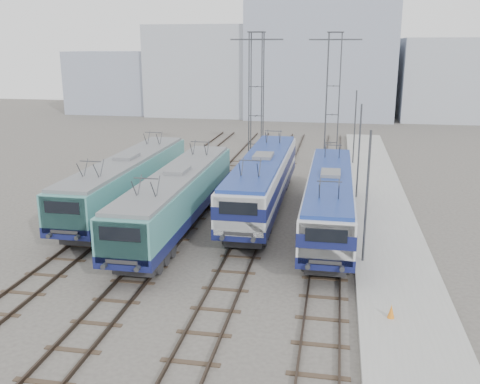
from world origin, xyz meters
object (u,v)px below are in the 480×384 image
Objects in this scene: mast_front at (367,200)px; mast_mid at (359,154)px; catenary_tower_west at (256,97)px; mast_rear at (355,129)px; locomotive_center_left at (177,196)px; catenary_tower_east at (333,96)px; locomotive_far_left at (127,179)px; safety_cone at (391,311)px; locomotive_far_right at (330,197)px; locomotive_center_right at (263,178)px.

mast_mid is at bearing 90.00° from mast_front.
catenary_tower_west reaches higher than mast_rear.
locomotive_center_left is 1.48× the size of catenary_tower_east.
catenary_tower_east is (13.25, 15.21, 4.42)m from locomotive_far_left.
catenary_tower_west is 6.80m from catenary_tower_east.
locomotive_center_left is 2.54× the size of mast_front.
locomotive_far_left is 2.54× the size of mast_rear.
catenary_tower_east is 1.71× the size of mast_mid.
mast_rear is at bearing 43.60° from catenary_tower_east.
catenary_tower_west is 1.71× the size of mast_rear.
catenary_tower_west is at bearing 82.22° from locomotive_center_left.
catenary_tower_west is (2.25, 16.48, 4.43)m from locomotive_center_left.
safety_cone is at bearing -81.50° from mast_front.
locomotive_far_right is at bearing -65.80° from catenary_tower_west.
locomotive_center_left is at bearing -170.83° from locomotive_far_right.
locomotive_center_left is 17.21m from catenary_tower_west.
mast_front is (1.85, -4.98, 1.30)m from locomotive_far_right.
locomotive_far_left is 2.54× the size of mast_mid.
catenary_tower_west is (-2.25, 11.68, 4.31)m from locomotive_center_right.
locomotive_center_right is 5.61m from locomotive_far_right.
catenary_tower_west reaches higher than locomotive_far_left.
locomotive_far_right is 19.16m from mast_rear.
locomotive_center_left is 13.83m from mast_mid.
locomotive_far_right is 2.45× the size of mast_front.
catenary_tower_west reaches higher than mast_mid.
locomotive_center_right is 7.43m from mast_mid.
locomotive_far_left is 0.97× the size of locomotive_center_right.
locomotive_far_right is at bearing -95.55° from mast_rear.
catenary_tower_west is 1.00× the size of catenary_tower_east.
safety_cone is (0.88, -29.91, -2.91)m from mast_rear.
catenary_tower_west is (-6.75, 15.02, 4.44)m from locomotive_far_right.
locomotive_center_right is (4.50, 4.79, 0.12)m from locomotive_center_left.
locomotive_center_left is at bearing -117.92° from mast_rear.
catenary_tower_west is at bearing 62.94° from locomotive_far_left.
locomotive_far_right is 5.47m from mast_front.
mast_rear is at bearing 67.96° from locomotive_center_right.
catenary_tower_east is 20.82× the size of safety_cone.
locomotive_center_left is 9.12m from locomotive_far_right.
safety_cone is (0.88, -17.91, -2.91)m from mast_mid.
catenary_tower_west is at bearing 137.07° from mast_mid.
locomotive_far_left is at bearing 172.36° from locomotive_far_right.
mast_front is at bearing -90.00° from mast_mid.
locomotive_center_right is 14.96m from catenary_tower_east.
locomotive_center_left is at bearing -35.95° from locomotive_far_left.
mast_mid is at bearing 30.11° from locomotive_center_right.
locomotive_far_left is at bearing -131.73° from mast_rear.
catenary_tower_west reaches higher than locomotive_far_right.
mast_front is 12.00m from mast_mid.
mast_rear is at bearing 84.45° from locomotive_far_right.
catenary_tower_west is 12.16m from mast_mid.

